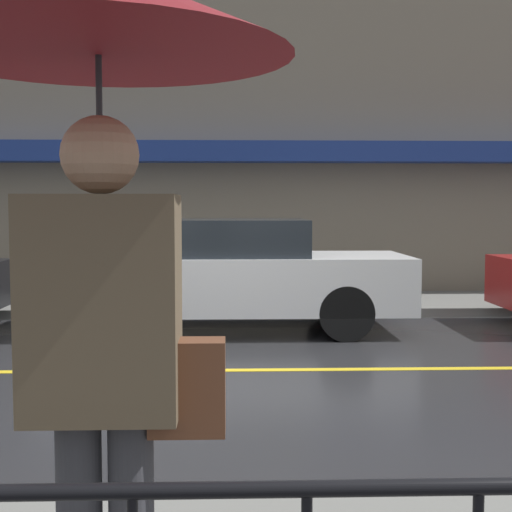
# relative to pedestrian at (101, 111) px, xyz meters

# --- Properties ---
(ground_plane) EXTENTS (80.00, 80.00, 0.00)m
(ground_plane) POSITION_rel_pedestrian_xyz_m (0.19, 4.94, -1.96)
(ground_plane) COLOR #262628
(sidewalk_far) EXTENTS (28.00, 2.18, 0.14)m
(sidewalk_far) POSITION_rel_pedestrian_xyz_m (0.19, 9.34, -1.89)
(sidewalk_far) COLOR slate
(sidewalk_far) RESTS_ON ground_plane
(lane_marking) EXTENTS (25.20, 0.12, 0.01)m
(lane_marking) POSITION_rel_pedestrian_xyz_m (0.19, 4.94, -1.96)
(lane_marking) COLOR gold
(lane_marking) RESTS_ON ground_plane
(building_storefront) EXTENTS (28.00, 0.85, 5.55)m
(building_storefront) POSITION_rel_pedestrian_xyz_m (0.19, 10.56, 0.80)
(building_storefront) COLOR #706656
(building_storefront) RESTS_ON ground_plane
(pedestrian) EXTENTS (1.19, 1.19, 2.26)m
(pedestrian) POSITION_rel_pedestrian_xyz_m (0.00, 0.00, 0.00)
(pedestrian) COLOR #333338
(pedestrian) RESTS_ON sidewalk_near
(car_white) EXTENTS (4.78, 1.73, 1.49)m
(car_white) POSITION_rel_pedestrian_xyz_m (0.27, 7.24, -1.19)
(car_white) COLOR silver
(car_white) RESTS_ON ground_plane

